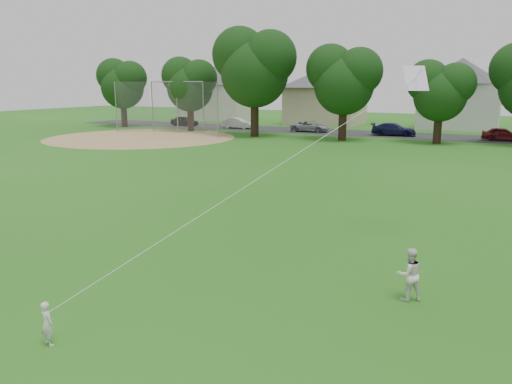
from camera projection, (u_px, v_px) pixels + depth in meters
The scene contains 9 objects.
ground at pixel (223, 302), 11.96m from camera, with size 160.00×160.00×0.00m, color #225D15.
street at pixel (446, 137), 48.40m from camera, with size 90.00×7.00×0.01m, color #2D2D30.
dirt_infield at pixel (141, 138), 47.92m from camera, with size 18.00×18.00×0.02m, color #9E7F51.
toddler at pixel (47, 323), 9.91m from camera, with size 0.34×0.22×0.93m, color silver.
older_boy at pixel (409, 274), 11.95m from camera, with size 0.63×0.49×1.30m, color white.
kite at pixel (275, 168), 12.91m from camera, with size 2.99×5.82×12.65m.
baseball_backstop at pixel (174, 108), 51.72m from camera, with size 12.07×2.73×5.28m.
parked_cars at pixel (347, 128), 51.72m from camera, with size 45.62×2.29×1.25m.
house_row at pixel (464, 87), 55.95m from camera, with size 77.51×13.60×9.62m.
Camera 1 is at (5.81, -9.51, 5.13)m, focal length 35.00 mm.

